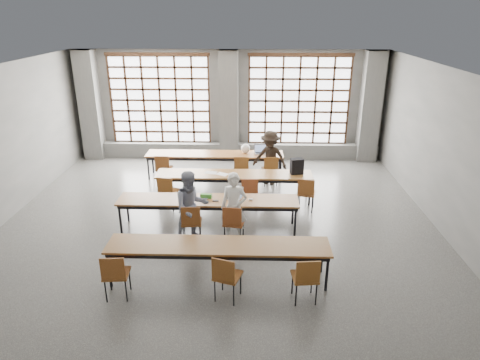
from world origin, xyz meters
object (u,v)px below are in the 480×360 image
chair_front_right (233,220)px  student_female (191,207)px  chair_mid_left (167,189)px  chair_near_mid (226,274)px  desk_row_d (218,248)px  phone (216,201)px  chair_near_left (115,272)px  plastic_bag (245,148)px  laptop_front (234,195)px  red_pouch (116,271)px  chair_near_right (306,275)px  backpack (297,166)px  chair_back_left (163,166)px  chair_front_left (191,220)px  chair_back_mid (241,167)px  desk_row_c (208,202)px  laptop_back (261,151)px  desk_row_b (234,176)px  green_box (206,196)px  student_back (270,158)px  chair_mid_right (306,191)px  chair_back_right (270,168)px  desk_row_a (215,156)px  chair_mid_centre (250,190)px  student_male (234,208)px

chair_front_right → student_female: 0.93m
chair_mid_left → chair_near_mid: bearing=-65.0°
desk_row_d → phone: 1.87m
chair_near_left → plastic_bag: 6.26m
laptop_front → red_pouch: laptop_front is taller
chair_near_right → backpack: size_ratio=2.20×
chair_back_left → chair_front_left: (1.24, -3.25, 0.00)m
chair_back_mid → chair_front_right: 3.26m
chair_back_left → chair_front_right: (2.12, -3.25, 0.00)m
desk_row_c → chair_near_left: 2.90m
laptop_back → red_pouch: laptop_back is taller
desk_row_b → green_box: green_box is taller
chair_back_left → red_pouch: size_ratio=4.40×
chair_near_left → student_back: (2.78, 5.34, 0.24)m
desk_row_b → backpack: 1.62m
desk_row_b → chair_near_mid: (0.05, -4.20, -0.13)m
chair_mid_right → phone: (-2.11, -1.09, 0.20)m
chair_back_mid → chair_back_right: 0.81m
chair_near_right → green_box: bearing=126.0°
student_female → chair_back_mid: bearing=48.8°
student_female → laptop_back: bearing=44.7°
laptop_front → laptop_back: 3.32m
chair_near_right → chair_near_left: bearing=-180.0°
chair_back_left → chair_back_right: 3.01m
chair_mid_left → laptop_back: laptop_back is taller
green_box → red_pouch: 2.89m
desk_row_d → chair_near_left: 1.81m
desk_row_c → chair_mid_right: chair_mid_right is taller
student_female → phone: student_female is taller
chair_back_right → chair_near_right: same height
desk_row_a → chair_back_left: chair_back_left is taller
chair_front_left → backpack: backpack is taller
student_female → backpack: 3.24m
chair_back_mid → chair_back_right: (0.81, 0.00, 0.00)m
desk_row_b → green_box: size_ratio=16.00×
chair_near_mid → student_female: 2.26m
chair_mid_centre → green_box: size_ratio=3.52×
chair_mid_centre → chair_near_left: same height
chair_near_left → chair_near_right: bearing=0.0°
chair_mid_right → chair_front_left: 3.05m
desk_row_d → chair_front_right: (0.21, 1.33, -0.13)m
chair_back_mid → chair_back_right: same height
chair_near_mid → student_male: (0.04, 2.08, 0.23)m
chair_back_right → phone: (-1.30, -2.73, 0.20)m
chair_near_right → backpack: (0.22, 4.25, 0.39)m
desk_row_b → chair_front_left: bearing=-109.7°
chair_front_left → chair_near_right: (2.18, -1.96, 0.00)m
desk_row_b → desk_row_d: bearing=-92.1°
plastic_bag → red_pouch: bearing=-109.8°
laptop_back → chair_mid_centre: bearing=-97.2°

